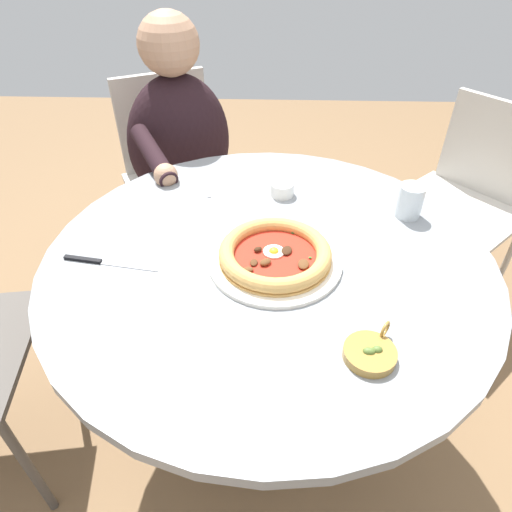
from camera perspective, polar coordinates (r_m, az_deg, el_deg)
The scene contains 11 objects.
ground_plane at distance 1.63m, azimuth 0.96°, elevation -20.38°, with size 6.00×6.00×0.02m, color brown.
dining_table at distance 1.15m, azimuth 1.28°, elevation -4.78°, with size 1.05×1.05×0.73m.
pizza_on_plate at distance 1.02m, azimuth 2.25°, elevation 0.11°, with size 0.31×0.31×0.04m.
water_glass at distance 1.23m, azimuth 18.69°, elevation 6.38°, with size 0.07×0.07×0.09m.
steak_knife at distance 1.10m, azimuth -19.64°, elevation -0.65°, with size 0.23×0.05×0.01m.
ramekin_capers at distance 1.27m, azimuth 3.19°, elevation 8.53°, with size 0.07×0.07×0.04m.
olive_pan at distance 0.86m, azimuth 14.05°, elevation -11.76°, with size 0.10×0.11×0.04m.
fork_utensil at distance 1.34m, azimuth -6.20°, elevation 9.30°, with size 0.04×0.17×0.00m.
diner_person at distance 1.76m, azimuth -9.06°, elevation 8.18°, with size 0.43×0.58×1.12m.
cafe_chair_diner at distance 1.87m, azimuth -10.36°, elevation 11.04°, with size 0.53×0.53×0.87m.
cafe_chair_spare_far at distance 1.92m, azimuth 25.13°, elevation 7.40°, with size 0.62×0.62×0.81m.
Camera 1 is at (-0.00, 0.82, 1.39)m, focal length 31.66 mm.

